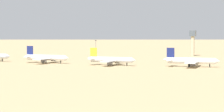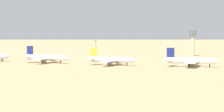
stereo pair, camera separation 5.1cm
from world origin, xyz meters
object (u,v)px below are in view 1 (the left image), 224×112
object	(u,v)px
parked_jet_navy_3	(46,58)
parked_jet_navy_5	(191,61)
parked_jet_yellow_4	(111,60)
control_tower	(193,41)
light_pole_east	(96,45)

from	to	relation	value
parked_jet_navy_3	parked_jet_navy_5	bearing A→B (deg)	2.49
parked_jet_navy_3	parked_jet_navy_5	world-z (taller)	parked_jet_navy_5
parked_jet_yellow_4	parked_jet_navy_5	distance (m)	52.32
parked_jet_navy_3	control_tower	size ratio (longest dim) A/B	1.61
parked_jet_navy_5	control_tower	size ratio (longest dim) A/B	1.64
parked_jet_navy_3	control_tower	xyz separation A→B (m)	(78.04, 121.93, 9.55)
parked_jet_yellow_4	light_pole_east	world-z (taller)	light_pole_east
parked_jet_navy_5	control_tower	world-z (taller)	control_tower
parked_jet_navy_3	light_pole_east	bearing A→B (deg)	99.01
parked_jet_navy_3	control_tower	bearing A→B (deg)	57.99
parked_jet_navy_5	parked_jet_navy_3	bearing A→B (deg)	176.93
parked_jet_navy_5	control_tower	distance (m)	121.38
parked_jet_yellow_4	parked_jet_navy_5	world-z (taller)	parked_jet_navy_5
parked_jet_navy_5	light_pole_east	size ratio (longest dim) A/B	2.90
parked_jet_navy_5	light_pole_east	distance (m)	181.08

